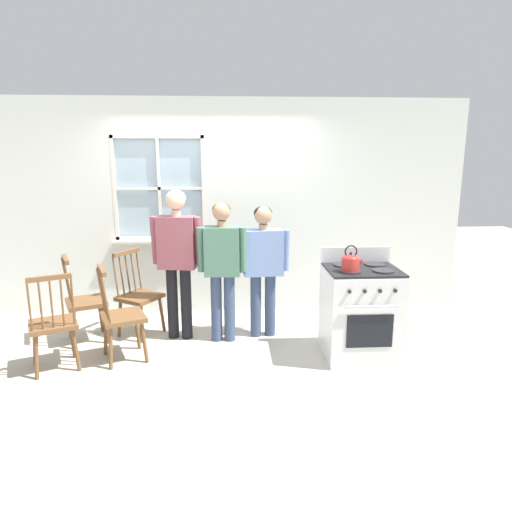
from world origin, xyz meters
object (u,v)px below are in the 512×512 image
Objects in this scene: chair_center_cluster at (53,325)px; stove at (360,312)px; person_adult_right at (263,259)px; chair_near_stove at (139,297)px; chair_by_window at (121,317)px; person_teen_center at (222,260)px; person_elderly_left at (177,250)px; kettle at (351,262)px; chair_near_wall at (84,302)px; potted_plant at (179,234)px.

stove reaches higher than chair_center_cluster.
person_adult_right is at bearing 147.52° from stove.
stove is at bearing -74.38° from chair_near_stove.
person_teen_center reaches higher than chair_by_window.
stove is (0.94, -0.60, -0.42)m from person_adult_right.
stove is (2.34, -0.73, 0.03)m from chair_near_stove.
person_teen_center is 1.53m from stove.
person_elderly_left is 6.69× the size of kettle.
potted_plant reaches higher than chair_near_wall.
chair_near_stove is 2.46m from stove.
chair_near_stove is 1.48m from person_adult_right.
chair_center_cluster is at bearing 148.83° from chair_near_wall.
person_adult_right is 1.31m from potted_plant.
potted_plant is (-1.77, 1.56, 0.01)m from kettle.
chair_near_stove is at bearing -120.18° from potted_plant.
chair_by_window is 1.61m from person_adult_right.
person_adult_right is at bearing 17.01° from person_teen_center.
chair_by_window and chair_near_stove have the same top height.
chair_near_wall is at bearing -121.56° from chair_center_cluster.
person_elderly_left reaches higher than chair_near_wall.
person_elderly_left is at bearing -172.01° from chair_center_cluster.
person_teen_center reaches higher than chair_center_cluster.
chair_near_wall and chair_near_stove have the same top height.
chair_near_wall is 0.58m from chair_near_stove.
chair_center_cluster is 0.63× the size of person_teen_center.
person_teen_center is at bearing 176.24° from chair_center_cluster.
chair_by_window is 0.63× the size of person_teen_center.
person_teen_center is at bearing -171.08° from person_adult_right.
chair_near_wall is 2.01m from person_adult_right.
stove is at bearing 157.93° from chair_center_cluster.
chair_center_cluster and chair_near_stove have the same top height.
kettle is at bearing 155.38° from chair_center_cluster.
person_elderly_left is 0.94m from person_adult_right.
chair_near_wall is 0.63× the size of person_teen_center.
potted_plant is at bearing -148.39° from chair_center_cluster.
person_teen_center reaches higher than person_adult_right.
chair_by_window is at bearing 178.43° from stove.
chair_center_cluster is 0.58× the size of person_elderly_left.
chair_center_cluster is (-0.59, -0.17, 0.00)m from chair_by_window.
chair_by_window is at bearing -165.00° from person_adult_right.
chair_near_stove is 0.89× the size of stove.
chair_by_window is 0.58× the size of person_elderly_left.
chair_by_window is 1.56m from potted_plant.
person_elderly_left reaches higher than stove.
person_teen_center reaches higher than chair_near_stove.
chair_by_window is 1.19m from person_teen_center.
person_adult_right reaches higher than potted_plant.
stove is 4.39× the size of kettle.
person_teen_center is at bearing -89.40° from chair_by_window.
chair_near_wall is 1.59m from person_teen_center.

